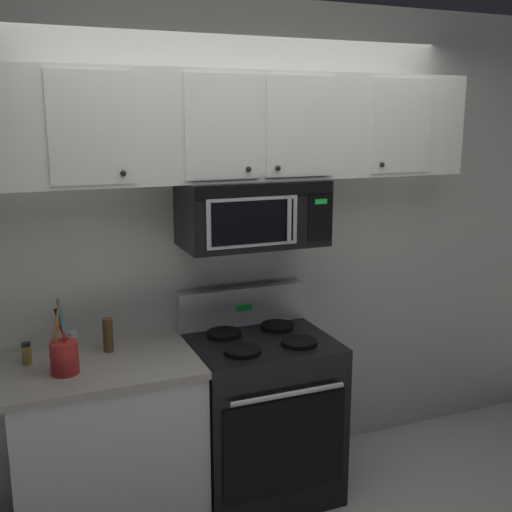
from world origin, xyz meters
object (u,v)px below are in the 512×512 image
Objects in this scene: stove_range at (260,413)px; spice_jar at (27,354)px; utensil_crock_red at (64,355)px; over_range_microwave at (252,213)px; salt_shaker at (73,341)px; pepper_mill at (108,335)px.

stove_range reaches higher than spice_jar.
utensil_crock_red is (-1.02, -0.06, 0.52)m from stove_range.
spice_jar is (-0.16, 0.18, -0.04)m from utensil_crock_red.
over_range_microwave reaches higher than spice_jar.
salt_shaker is (0.07, 0.28, -0.04)m from utensil_crock_red.
utensil_crock_red reaches higher than stove_range.
pepper_mill is (-0.79, 0.14, 0.52)m from stove_range.
spice_jar is (-1.18, 0.00, -0.62)m from over_range_microwave.
pepper_mill is at bearing 3.21° from spice_jar.
stove_range is 6.36× the size of pepper_mill.
spice_jar is (-1.18, 0.12, 0.49)m from stove_range.
salt_shaker is 0.19m from pepper_mill.
pepper_mill reaches higher than salt_shaker.
spice_jar is at bearing -157.19° from salt_shaker.
stove_range is 0.95m from pepper_mill.
pepper_mill is 0.40m from spice_jar.
spice_jar is (-0.23, -0.10, 0.00)m from salt_shaker.
salt_shaker is 0.25m from spice_jar.
stove_range is at bearing -12.72° from salt_shaker.
salt_shaker is (-0.95, 0.21, 0.48)m from stove_range.
over_range_microwave reaches higher than utensil_crock_red.
utensil_crock_red reaches higher than spice_jar.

